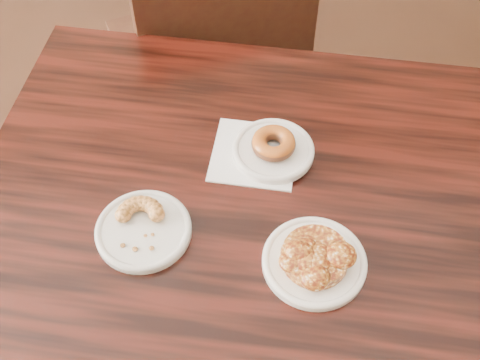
{
  "coord_description": "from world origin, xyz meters",
  "views": [
    {
      "loc": [
        0.03,
        -0.63,
        1.61
      ],
      "look_at": [
        0.04,
        -0.01,
        0.8
      ],
      "focal_mm": 45.0,
      "sensor_mm": 36.0,
      "label": 1
    }
  ],
  "objects_px": {
    "cruller_fragment": "(142,224)",
    "cafe_table": "(231,319)",
    "chair_far": "(204,53)",
    "apple_fritter": "(316,255)",
    "glazed_donut": "(274,143)"
  },
  "relations": [
    {
      "from": "chair_far",
      "to": "apple_fritter",
      "type": "bearing_deg",
      "value": 81.31
    },
    {
      "from": "cafe_table",
      "to": "cruller_fragment",
      "type": "relative_size",
      "value": 9.87
    },
    {
      "from": "chair_far",
      "to": "cruller_fragment",
      "type": "relative_size",
      "value": 9.36
    },
    {
      "from": "cruller_fragment",
      "to": "glazed_donut",
      "type": "bearing_deg",
      "value": 36.26
    },
    {
      "from": "chair_far",
      "to": "glazed_donut",
      "type": "bearing_deg",
      "value": 81.44
    },
    {
      "from": "apple_fritter",
      "to": "cruller_fragment",
      "type": "distance_m",
      "value": 0.29
    },
    {
      "from": "apple_fritter",
      "to": "cruller_fragment",
      "type": "xyz_separation_m",
      "value": [
        -0.28,
        0.07,
        -0.0
      ]
    },
    {
      "from": "cafe_table",
      "to": "glazed_donut",
      "type": "height_order",
      "value": "glazed_donut"
    },
    {
      "from": "chair_far",
      "to": "cruller_fragment",
      "type": "xyz_separation_m",
      "value": [
        -0.08,
        -0.81,
        0.32
      ]
    },
    {
      "from": "chair_far",
      "to": "cruller_fragment",
      "type": "bearing_deg",
      "value": 62.62
    },
    {
      "from": "cruller_fragment",
      "to": "cafe_table",
      "type": "bearing_deg",
      "value": 3.48
    },
    {
      "from": "apple_fritter",
      "to": "glazed_donut",
      "type": "bearing_deg",
      "value": 102.75
    },
    {
      "from": "cruller_fragment",
      "to": "apple_fritter",
      "type": "bearing_deg",
      "value": -13.5
    },
    {
      "from": "chair_far",
      "to": "cruller_fragment",
      "type": "distance_m",
      "value": 0.87
    },
    {
      "from": "glazed_donut",
      "to": "apple_fritter",
      "type": "bearing_deg",
      "value": -77.25
    }
  ]
}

